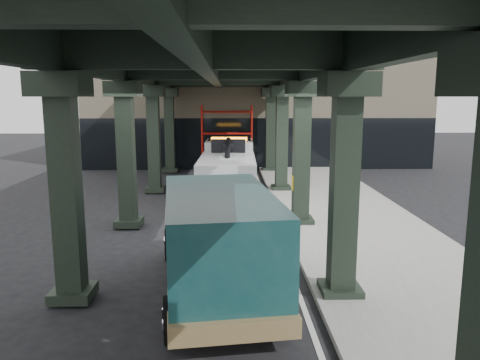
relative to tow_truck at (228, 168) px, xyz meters
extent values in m
plane|color=black|center=(-0.08, -7.13, -1.31)|extent=(90.00, 90.00, 0.00)
cube|color=gray|center=(4.42, -5.13, -1.23)|extent=(5.00, 40.00, 0.15)
cube|color=silver|center=(1.62, -5.13, -1.30)|extent=(0.12, 38.00, 0.01)
cube|color=black|center=(2.52, -11.13, 1.19)|extent=(0.55, 0.55, 5.00)
cube|color=black|center=(2.52, -11.13, 3.44)|extent=(1.10, 1.10, 0.50)
cube|color=black|center=(2.52, -11.13, -1.13)|extent=(0.90, 0.90, 0.24)
cube|color=black|center=(2.52, -5.13, 1.19)|extent=(0.55, 0.55, 5.00)
cube|color=black|center=(2.52, -5.13, 3.44)|extent=(1.10, 1.10, 0.50)
cube|color=black|center=(2.52, -5.13, -1.13)|extent=(0.90, 0.90, 0.24)
cube|color=black|center=(2.52, 0.87, 1.19)|extent=(0.55, 0.55, 5.00)
cube|color=black|center=(2.52, 0.87, 3.44)|extent=(1.10, 1.10, 0.50)
cube|color=black|center=(2.52, 0.87, -1.13)|extent=(0.90, 0.90, 0.24)
cube|color=black|center=(2.52, 6.87, 1.19)|extent=(0.55, 0.55, 5.00)
cube|color=black|center=(2.52, 6.87, 3.44)|extent=(1.10, 1.10, 0.50)
cube|color=black|center=(2.52, 6.87, -1.13)|extent=(0.90, 0.90, 0.24)
cube|color=black|center=(-3.48, -11.13, 1.19)|extent=(0.55, 0.55, 5.00)
cube|color=black|center=(-3.48, -11.13, 3.44)|extent=(1.10, 1.10, 0.50)
cube|color=black|center=(-3.48, -11.13, -1.13)|extent=(0.90, 0.90, 0.24)
cube|color=black|center=(-3.48, -5.13, 1.19)|extent=(0.55, 0.55, 5.00)
cube|color=black|center=(-3.48, -5.13, 3.44)|extent=(1.10, 1.10, 0.50)
cube|color=black|center=(-3.48, -5.13, -1.13)|extent=(0.90, 0.90, 0.24)
cube|color=black|center=(-3.48, 0.87, 1.19)|extent=(0.55, 0.55, 5.00)
cube|color=black|center=(-3.48, 0.87, 3.44)|extent=(1.10, 1.10, 0.50)
cube|color=black|center=(-3.48, 0.87, -1.13)|extent=(0.90, 0.90, 0.24)
cube|color=black|center=(-3.48, 6.87, 1.19)|extent=(0.55, 0.55, 5.00)
cube|color=black|center=(-3.48, 6.87, 3.44)|extent=(1.10, 1.10, 0.50)
cube|color=black|center=(-3.48, 6.87, -1.13)|extent=(0.90, 0.90, 0.24)
cube|color=black|center=(2.52, -5.13, 4.24)|extent=(0.35, 32.00, 1.10)
cube|color=black|center=(-3.48, -5.13, 4.24)|extent=(0.35, 32.00, 1.10)
cube|color=black|center=(-0.48, -5.13, 4.24)|extent=(0.35, 32.00, 1.10)
cube|color=black|center=(-0.48, -5.13, 4.94)|extent=(7.40, 32.00, 0.30)
cube|color=#C6B793|center=(1.92, 12.87, 2.69)|extent=(22.00, 10.00, 8.00)
cylinder|color=red|center=(-1.58, 7.77, 0.69)|extent=(0.08, 0.08, 4.00)
cylinder|color=red|center=(-1.58, 6.97, 0.69)|extent=(0.08, 0.08, 4.00)
cylinder|color=red|center=(1.42, 7.77, 0.69)|extent=(0.08, 0.08, 4.00)
cylinder|color=red|center=(1.42, 6.97, 0.69)|extent=(0.08, 0.08, 4.00)
cylinder|color=red|center=(-0.08, 7.77, -0.31)|extent=(3.00, 0.08, 0.08)
cylinder|color=red|center=(-0.08, 7.77, 0.99)|extent=(3.00, 0.08, 0.08)
cylinder|color=red|center=(-0.08, 7.77, 2.29)|extent=(3.00, 0.08, 0.08)
cube|color=black|center=(-0.01, -0.50, -0.63)|extent=(1.17, 7.29, 0.24)
cube|color=silver|center=(0.05, 1.96, 0.19)|extent=(2.34, 2.38, 1.74)
cube|color=silver|center=(0.08, 2.98, -0.29)|extent=(2.29, 0.74, 0.87)
cube|color=black|center=(0.06, 2.21, 0.68)|extent=(2.16, 1.32, 0.82)
cube|color=silver|center=(-0.04, -1.62, 0.00)|extent=(2.45, 4.90, 1.36)
cube|color=orange|center=(0.05, 1.77, 1.16)|extent=(1.75, 0.32, 0.15)
cube|color=black|center=(0.01, 0.32, 0.97)|extent=(1.56, 0.62, 0.58)
cylinder|color=black|center=(-0.04, -1.42, 0.73)|extent=(0.32, 3.39, 1.30)
cube|color=black|center=(-0.11, -4.09, -0.97)|extent=(0.33, 1.36, 0.17)
cube|color=black|center=(-0.13, -4.76, -1.02)|extent=(1.56, 0.28, 0.17)
cylinder|color=black|center=(-1.00, 2.28, -0.78)|extent=(0.37, 1.07, 1.07)
cylinder|color=silver|center=(-1.00, 2.28, -0.78)|extent=(0.39, 0.60, 0.59)
cylinder|color=black|center=(1.13, 2.23, -0.78)|extent=(0.37, 1.07, 1.07)
cylinder|color=silver|center=(1.13, 2.23, -0.78)|extent=(0.39, 0.60, 0.59)
cylinder|color=black|center=(-1.09, -0.91, -0.78)|extent=(0.37, 1.07, 1.07)
cylinder|color=silver|center=(-1.09, -0.91, -0.78)|extent=(0.39, 0.60, 0.59)
cylinder|color=black|center=(1.04, -0.97, -0.78)|extent=(0.37, 1.07, 1.07)
cylinder|color=silver|center=(1.04, -0.97, -0.78)|extent=(0.39, 0.60, 0.59)
cylinder|color=black|center=(-1.12, -2.17, -0.78)|extent=(0.37, 1.07, 1.07)
cylinder|color=silver|center=(-1.12, -2.17, -0.78)|extent=(0.39, 0.60, 0.59)
cylinder|color=black|center=(1.01, -2.23, -0.78)|extent=(0.37, 1.07, 1.07)
cylinder|color=silver|center=(1.01, -2.23, -0.78)|extent=(0.39, 0.60, 0.59)
cube|color=#10393B|center=(-0.57, -8.38, -0.30)|extent=(2.31, 1.44, 0.96)
cube|color=#10393B|center=(-0.20, -11.28, 0.13)|extent=(2.82, 5.03, 2.07)
cube|color=olive|center=(-0.25, -10.86, -0.72)|extent=(3.01, 6.20, 0.37)
cube|color=black|center=(-0.52, -8.80, 0.55)|extent=(2.12, 0.71, 0.89)
cube|color=black|center=(-0.24, -10.96, 0.66)|extent=(2.73, 4.09, 0.59)
cube|color=silver|center=(-0.64, -7.82, -0.72)|extent=(2.13, 0.39, 0.32)
cylinder|color=black|center=(-1.62, -8.56, -0.86)|extent=(0.41, 0.92, 0.89)
cylinder|color=silver|center=(-1.62, -8.56, -0.86)|extent=(0.40, 0.53, 0.49)
cylinder|color=black|center=(0.49, -8.30, -0.86)|extent=(0.41, 0.92, 0.89)
cylinder|color=silver|center=(0.49, -8.30, -0.86)|extent=(0.40, 0.53, 0.49)
cylinder|color=black|center=(-1.06, -13.00, -0.86)|extent=(0.41, 0.92, 0.89)
cylinder|color=silver|center=(-1.06, -13.00, -0.86)|extent=(0.40, 0.53, 0.49)
cylinder|color=black|center=(1.06, -12.73, -0.86)|extent=(0.41, 0.92, 0.89)
cylinder|color=silver|center=(1.06, -12.73, -0.86)|extent=(0.40, 0.53, 0.49)
camera|label=1|loc=(0.00, -21.06, 3.19)|focal=35.00mm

